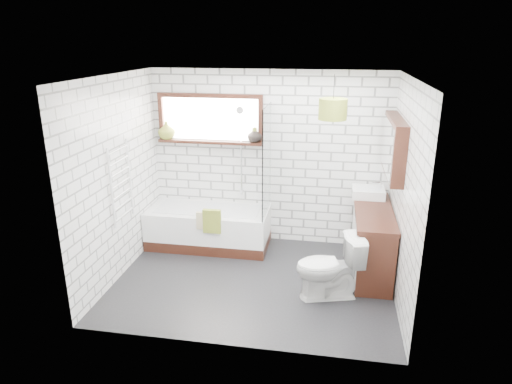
% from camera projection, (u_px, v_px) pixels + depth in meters
% --- Properties ---
extents(floor, '(3.40, 2.60, 0.01)m').
position_uv_depth(floor, '(253.00, 281.00, 5.74)').
color(floor, black).
rests_on(floor, ground).
extents(ceiling, '(3.40, 2.60, 0.01)m').
position_uv_depth(ceiling, '(253.00, 76.00, 4.94)').
color(ceiling, white).
rests_on(ceiling, ground).
extents(wall_back, '(3.40, 0.01, 2.50)m').
position_uv_depth(wall_back, '(269.00, 159.00, 6.56)').
color(wall_back, white).
rests_on(wall_back, ground).
extents(wall_front, '(3.40, 0.01, 2.50)m').
position_uv_depth(wall_front, '(228.00, 230.00, 4.12)').
color(wall_front, white).
rests_on(wall_front, ground).
extents(wall_left, '(0.01, 2.60, 2.50)m').
position_uv_depth(wall_left, '(117.00, 179.00, 5.62)').
color(wall_left, white).
rests_on(wall_left, ground).
extents(wall_right, '(0.01, 2.60, 2.50)m').
position_uv_depth(wall_right, '(404.00, 194.00, 5.07)').
color(wall_right, white).
rests_on(wall_right, ground).
extents(window, '(1.52, 0.16, 0.68)m').
position_uv_depth(window, '(210.00, 119.00, 6.48)').
color(window, black).
rests_on(window, wall_back).
extents(towel_radiator, '(0.06, 0.52, 1.00)m').
position_uv_depth(towel_radiator, '(121.00, 183.00, 5.63)').
color(towel_radiator, white).
rests_on(towel_radiator, wall_left).
extents(mirror_cabinet, '(0.16, 1.20, 0.70)m').
position_uv_depth(mirror_cabinet, '(394.00, 147.00, 5.51)').
color(mirror_cabinet, black).
rests_on(mirror_cabinet, wall_right).
extents(shower_riser, '(0.02, 0.02, 1.30)m').
position_uv_depth(shower_riser, '(241.00, 151.00, 6.55)').
color(shower_riser, silver).
rests_on(shower_riser, wall_back).
extents(bathtub, '(1.73, 0.76, 0.56)m').
position_uv_depth(bathtub, '(209.00, 227.00, 6.64)').
color(bathtub, white).
rests_on(bathtub, floor).
extents(shower_screen, '(0.02, 0.72, 1.50)m').
position_uv_depth(shower_screen, '(267.00, 161.00, 6.17)').
color(shower_screen, white).
rests_on(shower_screen, bathtub).
extents(towel_green, '(0.24, 0.07, 0.33)m').
position_uv_depth(towel_green, '(212.00, 221.00, 6.18)').
color(towel_green, olive).
rests_on(towel_green, bathtub).
extents(towel_beige, '(0.19, 0.05, 0.24)m').
position_uv_depth(towel_beige, '(203.00, 221.00, 6.20)').
color(towel_beige, '#C3B787').
rests_on(towel_beige, bathtub).
extents(vanity, '(0.47, 1.47, 0.84)m').
position_uv_depth(vanity, '(372.00, 240.00, 5.88)').
color(vanity, black).
rests_on(vanity, floor).
extents(basin, '(0.43, 0.38, 0.13)m').
position_uv_depth(basin, '(368.00, 192.00, 6.20)').
color(basin, white).
rests_on(basin, vanity).
extents(tap, '(0.03, 0.03, 0.17)m').
position_uv_depth(tap, '(381.00, 188.00, 6.16)').
color(tap, silver).
rests_on(tap, vanity).
extents(toilet, '(0.63, 0.85, 0.77)m').
position_uv_depth(toilet, '(329.00, 267.00, 5.26)').
color(toilet, white).
rests_on(toilet, floor).
extents(vase_olive, '(0.26, 0.26, 0.25)m').
position_uv_depth(vase_olive, '(166.00, 132.00, 6.62)').
color(vase_olive, olive).
rests_on(vase_olive, window).
extents(vase_dark, '(0.22, 0.22, 0.21)m').
position_uv_depth(vase_dark, '(255.00, 136.00, 6.41)').
color(vase_dark, black).
rests_on(vase_dark, window).
extents(bottle, '(0.08, 0.08, 0.20)m').
position_uv_depth(bottle, '(255.00, 137.00, 6.41)').
color(bottle, olive).
rests_on(bottle, window).
extents(pendant, '(0.34, 0.34, 0.25)m').
position_uv_depth(pendant, '(333.00, 109.00, 5.38)').
color(pendant, olive).
rests_on(pendant, ceiling).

